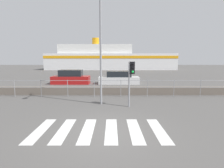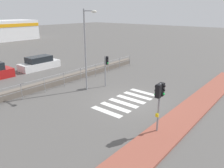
# 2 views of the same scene
# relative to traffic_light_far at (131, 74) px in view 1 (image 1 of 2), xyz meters

# --- Properties ---
(ground_plane) EXTENTS (160.00, 160.00, 0.00)m
(ground_plane) POSITION_rel_traffic_light_far_xyz_m (-1.39, -3.33, -1.88)
(ground_plane) COLOR #565451
(crosswalk) EXTENTS (4.95, 2.40, 0.01)m
(crosswalk) POSITION_rel_traffic_light_far_xyz_m (-1.55, -3.33, -1.88)
(crosswalk) COLOR silver
(crosswalk) RESTS_ON ground_plane
(seawall) EXTENTS (19.11, 0.55, 0.58)m
(seawall) POSITION_rel_traffic_light_far_xyz_m (-1.39, 3.56, -1.59)
(seawall) COLOR #6B6056
(seawall) RESTS_ON ground_plane
(harbor_fence) EXTENTS (17.24, 0.04, 1.24)m
(harbor_fence) POSITION_rel_traffic_light_far_xyz_m (-1.39, 2.69, -1.07)
(harbor_fence) COLOR gray
(harbor_fence) RESTS_ON ground_plane
(traffic_light_far) EXTENTS (0.34, 0.32, 2.56)m
(traffic_light_far) POSITION_rel_traffic_light_far_xyz_m (0.00, 0.00, 0.00)
(traffic_light_far) COLOR gray
(traffic_light_far) RESTS_ON ground_plane
(streetlamp) EXTENTS (0.32, 1.31, 6.27)m
(streetlamp) POSITION_rel_traffic_light_far_xyz_m (-1.73, 0.37, 2.01)
(streetlamp) COLOR gray
(streetlamp) RESTS_ON ground_plane
(ferry_boat) EXTENTS (33.34, 7.23, 8.25)m
(ferry_boat) POSITION_rel_traffic_light_far_xyz_m (-2.20, 37.35, 0.86)
(ferry_boat) COLOR white
(ferry_boat) RESTS_ON ground_plane
(parked_car_red) EXTENTS (4.08, 1.70, 1.54)m
(parked_car_red) POSITION_rel_traffic_light_far_xyz_m (-5.61, 9.54, -1.22)
(parked_car_red) COLOR #B21919
(parked_car_red) RESTS_ON ground_plane
(parked_car_white) EXTENTS (4.40, 1.70, 1.40)m
(parked_car_white) POSITION_rel_traffic_light_far_xyz_m (-0.31, 9.54, -1.28)
(parked_car_white) COLOR silver
(parked_car_white) RESTS_ON ground_plane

